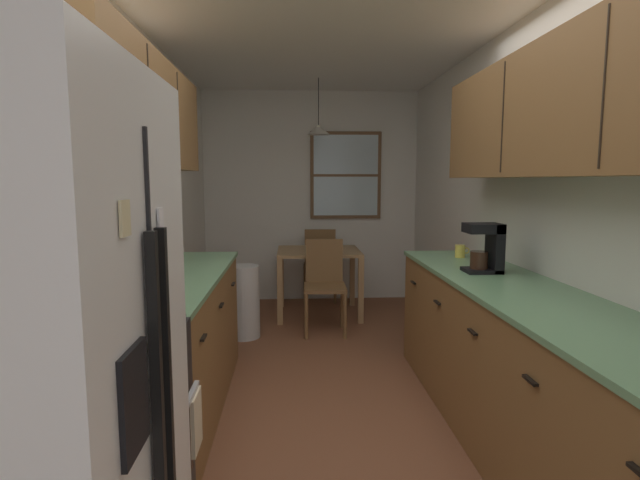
# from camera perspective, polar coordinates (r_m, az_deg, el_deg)

# --- Properties ---
(ground_plane) EXTENTS (12.00, 12.00, 0.00)m
(ground_plane) POSITION_cam_1_polar(r_m,az_deg,el_deg) (3.76, 0.69, -16.28)
(ground_plane) COLOR brown
(wall_left) EXTENTS (0.10, 9.00, 2.55)m
(wall_left) POSITION_cam_1_polar(r_m,az_deg,el_deg) (3.62, -21.14, 3.21)
(wall_left) COLOR white
(wall_left) RESTS_ON ground
(wall_right) EXTENTS (0.10, 9.00, 2.55)m
(wall_right) POSITION_cam_1_polar(r_m,az_deg,el_deg) (3.80, 21.51, 3.35)
(wall_right) COLOR white
(wall_right) RESTS_ON ground
(wall_back) EXTENTS (4.40, 0.10, 2.55)m
(wall_back) POSITION_cam_1_polar(r_m,az_deg,el_deg) (6.10, -1.06, 5.01)
(wall_back) COLOR white
(wall_back) RESTS_ON ground
(ceiling_slab) EXTENTS (4.40, 9.00, 0.08)m
(ceiling_slab) POSITION_cam_1_polar(r_m,az_deg,el_deg) (3.63, 0.76, 24.75)
(ceiling_slab) COLOR white
(stove_range) EXTENTS (0.66, 0.58, 1.10)m
(stove_range) POSITION_cam_1_polar(r_m,az_deg,el_deg) (2.18, -24.73, -21.27)
(stove_range) COLOR black
(stove_range) RESTS_ON ground
(microwave_over_range) EXTENTS (0.39, 0.62, 0.31)m
(microwave_over_range) POSITION_cam_1_polar(r_m,az_deg,el_deg) (1.99, -29.66, 12.05)
(microwave_over_range) COLOR white
(counter_left) EXTENTS (0.64, 1.94, 0.90)m
(counter_left) POSITION_cam_1_polar(r_m,az_deg,el_deg) (3.30, -16.73, -11.54)
(counter_left) COLOR brown
(counter_left) RESTS_ON ground
(upper_cabinets_left) EXTENTS (0.33, 2.02, 0.65)m
(upper_cabinets_left) POSITION_cam_1_polar(r_m,az_deg,el_deg) (3.15, -20.43, 13.77)
(upper_cabinets_left) COLOR brown
(counter_right) EXTENTS (0.64, 3.12, 0.90)m
(counter_right) POSITION_cam_1_polar(r_m,az_deg,el_deg) (2.91, 23.02, -14.39)
(counter_right) COLOR brown
(counter_right) RESTS_ON ground
(upper_cabinets_right) EXTENTS (0.33, 2.80, 0.68)m
(upper_cabinets_right) POSITION_cam_1_polar(r_m,az_deg,el_deg) (2.77, 27.58, 13.63)
(upper_cabinets_right) COLOR brown
(dining_table) EXTENTS (0.89, 0.78, 0.72)m
(dining_table) POSITION_cam_1_polar(r_m,az_deg,el_deg) (5.39, -0.16, -2.39)
(dining_table) COLOR #A87F51
(dining_table) RESTS_ON ground
(dining_chair_near) EXTENTS (0.41, 0.41, 0.90)m
(dining_chair_near) POSITION_cam_1_polar(r_m,az_deg,el_deg) (4.83, 0.54, -4.78)
(dining_chair_near) COLOR brown
(dining_chair_near) RESTS_ON ground
(dining_chair_far) EXTENTS (0.43, 0.43, 0.90)m
(dining_chair_far) POSITION_cam_1_polar(r_m,az_deg,el_deg) (6.00, 0.02, -2.46)
(dining_chair_far) COLOR brown
(dining_chair_far) RESTS_ON ground
(pendant_light) EXTENTS (0.24, 0.24, 0.59)m
(pendant_light) POSITION_cam_1_polar(r_m,az_deg,el_deg) (5.35, -0.17, 12.70)
(pendant_light) COLOR black
(back_window) EXTENTS (0.87, 0.05, 1.05)m
(back_window) POSITION_cam_1_polar(r_m,az_deg,el_deg) (6.06, 3.00, 7.50)
(back_window) COLOR brown
(trash_bin) EXTENTS (0.30, 0.30, 0.69)m
(trash_bin) POSITION_cam_1_polar(r_m,az_deg,el_deg) (4.72, -8.85, -7.08)
(trash_bin) COLOR silver
(trash_bin) RESTS_ON ground
(storage_canister) EXTENTS (0.11, 0.11, 0.21)m
(storage_canister) POSITION_cam_1_polar(r_m,az_deg,el_deg) (2.46, -21.18, -4.65)
(storage_canister) COLOR red
(storage_canister) RESTS_ON counter_left
(dish_towel) EXTENTS (0.02, 0.16, 0.24)m
(dish_towel) POSITION_cam_1_polar(r_m,az_deg,el_deg) (2.20, -14.14, -19.75)
(dish_towel) COLOR beige
(coffee_maker) EXTENTS (0.22, 0.18, 0.31)m
(coffee_maker) POSITION_cam_1_polar(r_m,az_deg,el_deg) (3.28, 18.83, -0.75)
(coffee_maker) COLOR black
(coffee_maker) RESTS_ON counter_right
(mug_by_coffeemaker) EXTENTS (0.11, 0.07, 0.10)m
(mug_by_coffeemaker) POSITION_cam_1_polar(r_m,az_deg,el_deg) (3.87, 15.96, -1.26)
(mug_by_coffeemaker) COLOR #E5CC4C
(mug_by_coffeemaker) RESTS_ON counter_right
(table_serving_bowl) EXTENTS (0.19, 0.19, 0.06)m
(table_serving_bowl) POSITION_cam_1_polar(r_m,az_deg,el_deg) (5.40, 1.06, -0.80)
(table_serving_bowl) COLOR silver
(table_serving_bowl) RESTS_ON dining_table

